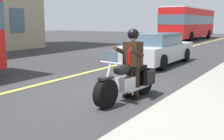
{
  "coord_description": "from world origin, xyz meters",
  "views": [
    {
      "loc": [
        5.78,
        4.26,
        1.9
      ],
      "look_at": [
        0.43,
        0.77,
        0.75
      ],
      "focal_mm": 43.04,
      "sensor_mm": 36.0,
      "label": 1
    }
  ],
  "objects_px": {
    "motorcycle_main": "(128,82)",
    "car_silver": "(157,49)",
    "rider_main": "(133,57)",
    "bus_near": "(189,22)"
  },
  "relations": [
    {
      "from": "motorcycle_main",
      "to": "car_silver",
      "type": "relative_size",
      "value": 0.48
    },
    {
      "from": "rider_main",
      "to": "bus_near",
      "type": "height_order",
      "value": "bus_near"
    },
    {
      "from": "motorcycle_main",
      "to": "bus_near",
      "type": "height_order",
      "value": "bus_near"
    },
    {
      "from": "motorcycle_main",
      "to": "rider_main",
      "type": "relative_size",
      "value": 1.28
    },
    {
      "from": "bus_near",
      "to": "car_silver",
      "type": "height_order",
      "value": "bus_near"
    },
    {
      "from": "bus_near",
      "to": "rider_main",
      "type": "bearing_deg",
      "value": 14.09
    },
    {
      "from": "rider_main",
      "to": "bus_near",
      "type": "relative_size",
      "value": 0.16
    },
    {
      "from": "rider_main",
      "to": "car_silver",
      "type": "height_order",
      "value": "rider_main"
    },
    {
      "from": "rider_main",
      "to": "car_silver",
      "type": "distance_m",
      "value": 5.76
    },
    {
      "from": "motorcycle_main",
      "to": "rider_main",
      "type": "bearing_deg",
      "value": 175.28
    }
  ]
}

